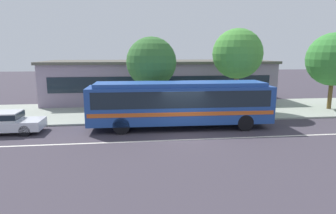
# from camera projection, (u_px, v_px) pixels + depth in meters

# --- Properties ---
(ground_plane) EXTENTS (120.00, 120.00, 0.00)m
(ground_plane) POSITION_uv_depth(u_px,v_px,m) (185.00, 136.00, 16.64)
(ground_plane) COLOR #3D3741
(sidewalk_slab) EXTENTS (60.00, 8.00, 0.12)m
(sidewalk_slab) POSITION_uv_depth(u_px,v_px,m) (169.00, 110.00, 23.55)
(sidewalk_slab) COLOR #979E91
(sidewalk_slab) RESTS_ON ground_plane
(lane_stripe_center) EXTENTS (56.00, 0.16, 0.01)m
(lane_stripe_center) POSITION_uv_depth(u_px,v_px,m) (188.00, 140.00, 15.86)
(lane_stripe_center) COLOR silver
(lane_stripe_center) RESTS_ON ground_plane
(transit_bus) EXTENTS (11.36, 2.71, 2.90)m
(transit_bus) POSITION_uv_depth(u_px,v_px,m) (180.00, 102.00, 18.03)
(transit_bus) COLOR #224694
(transit_bus) RESTS_ON ground_plane
(pedestrian_waiting_near_sign) EXTENTS (0.46, 0.46, 1.72)m
(pedestrian_waiting_near_sign) POSITION_uv_depth(u_px,v_px,m) (201.00, 102.00, 21.14)
(pedestrian_waiting_near_sign) COLOR #6A6B4F
(pedestrian_waiting_near_sign) RESTS_ON sidewalk_slab
(pedestrian_walking_along_curb) EXTENTS (0.47, 0.47, 1.68)m
(pedestrian_walking_along_curb) POSITION_uv_depth(u_px,v_px,m) (196.00, 102.00, 21.25)
(pedestrian_walking_along_curb) COLOR #282F4E
(pedestrian_walking_along_curb) RESTS_ON sidewalk_slab
(bus_stop_sign) EXTENTS (0.17, 0.43, 2.36)m
(bus_stop_sign) POSITION_uv_depth(u_px,v_px,m) (247.00, 97.00, 20.37)
(bus_stop_sign) COLOR gray
(bus_stop_sign) RESTS_ON sidewalk_slab
(street_tree_near_stop) EXTENTS (3.62, 3.62, 5.70)m
(street_tree_near_stop) POSITION_uv_depth(u_px,v_px,m) (151.00, 62.00, 20.85)
(street_tree_near_stop) COLOR brown
(street_tree_near_stop) RESTS_ON sidewalk_slab
(street_tree_mid_block) EXTENTS (3.82, 3.82, 6.39)m
(street_tree_mid_block) POSITION_uv_depth(u_px,v_px,m) (237.00, 54.00, 22.05)
(street_tree_mid_block) COLOR brown
(street_tree_mid_block) RESTS_ON sidewalk_slab
(street_tree_far_end) EXTENTS (4.25, 4.25, 6.16)m
(street_tree_far_end) POSITION_uv_depth(u_px,v_px,m) (334.00, 59.00, 23.17)
(street_tree_far_end) COLOR brown
(street_tree_far_end) RESTS_ON sidewalk_slab
(station_building) EXTENTS (21.35, 7.59, 3.91)m
(station_building) POSITION_uv_depth(u_px,v_px,m) (159.00, 81.00, 28.51)
(station_building) COLOR gray
(station_building) RESTS_ON ground_plane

